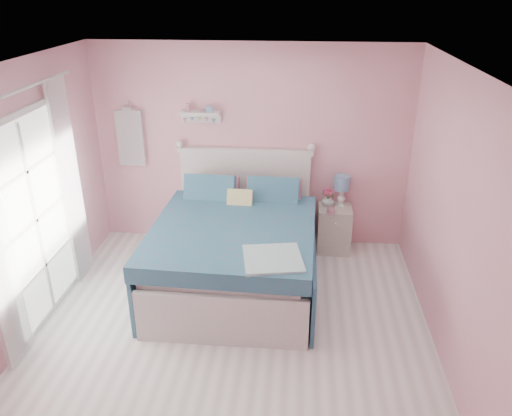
% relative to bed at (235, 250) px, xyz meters
% --- Properties ---
extents(floor, '(4.50, 4.50, 0.00)m').
position_rel_bed_xyz_m(floor, '(0.07, -1.13, -0.42)').
color(floor, silver).
rests_on(floor, ground).
extents(room_shell, '(4.50, 4.50, 4.50)m').
position_rel_bed_xyz_m(room_shell, '(0.07, -1.13, 1.16)').
color(room_shell, pink).
rests_on(room_shell, floor).
extents(bed, '(1.82, 2.26, 1.30)m').
position_rel_bed_xyz_m(bed, '(0.00, 0.00, 0.00)').
color(bed, silver).
rests_on(bed, floor).
extents(nightstand, '(0.42, 0.42, 0.61)m').
position_rel_bed_xyz_m(nightstand, '(1.17, 0.89, -0.12)').
color(nightstand, beige).
rests_on(nightstand, floor).
extents(table_lamp, '(0.20, 0.20, 0.40)m').
position_rel_bed_xyz_m(table_lamp, '(1.24, 0.97, 0.47)').
color(table_lamp, white).
rests_on(table_lamp, nightstand).
extents(vase, '(0.18, 0.18, 0.16)m').
position_rel_bed_xyz_m(vase, '(1.07, 0.93, 0.27)').
color(vase, silver).
rests_on(vase, nightstand).
extents(teacup, '(0.11, 0.11, 0.08)m').
position_rel_bed_xyz_m(teacup, '(1.10, 0.72, 0.22)').
color(teacup, '#C68592').
rests_on(teacup, nightstand).
extents(roses, '(0.14, 0.11, 0.12)m').
position_rel_bed_xyz_m(roses, '(1.07, 0.92, 0.38)').
color(roses, '#C9446C').
rests_on(roses, vase).
extents(wall_shelf, '(0.50, 0.15, 0.25)m').
position_rel_bed_xyz_m(wall_shelf, '(-0.55, 1.06, 1.31)').
color(wall_shelf, silver).
rests_on(wall_shelf, room_shell).
extents(hanging_dress, '(0.34, 0.03, 0.72)m').
position_rel_bed_xyz_m(hanging_dress, '(-1.48, 1.05, 0.98)').
color(hanging_dress, white).
rests_on(hanging_dress, room_shell).
extents(french_door, '(0.04, 1.32, 2.16)m').
position_rel_bed_xyz_m(french_door, '(-1.90, -0.73, 0.65)').
color(french_door, silver).
rests_on(french_door, floor).
extents(curtain_far, '(0.04, 0.40, 2.32)m').
position_rel_bed_xyz_m(curtain_far, '(-1.84, 0.01, 0.76)').
color(curtain_far, white).
rests_on(curtain_far, floor).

